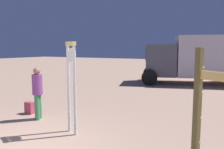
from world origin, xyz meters
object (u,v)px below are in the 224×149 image
Objects in this scene: standing_clock at (72,80)px; box_truck_near at (202,58)px; arrow_sign at (216,97)px; person_near_clock at (37,91)px; backpack at (30,108)px.

box_truck_near reaches higher than standing_clock.
box_truck_near is at bearing 98.07° from arrow_sign.
arrow_sign is 4.92m from person_near_clock.
person_near_clock is 1.01m from backpack.
backpack is at bearing -113.48° from box_truck_near.
arrow_sign reaches higher than backpack.
arrow_sign is 1.37× the size of person_near_clock.
box_truck_near is at bearing 79.96° from standing_clock.
person_near_clock is 4.06× the size of backpack.
standing_clock is 0.33× the size of box_truck_near.
arrow_sign is 5.75m from backpack.
standing_clock is 2.63m from backpack.
arrow_sign is at bearing -11.62° from backpack.
backpack is at bearing 158.24° from person_near_clock.
box_truck_near reaches higher than person_near_clock.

